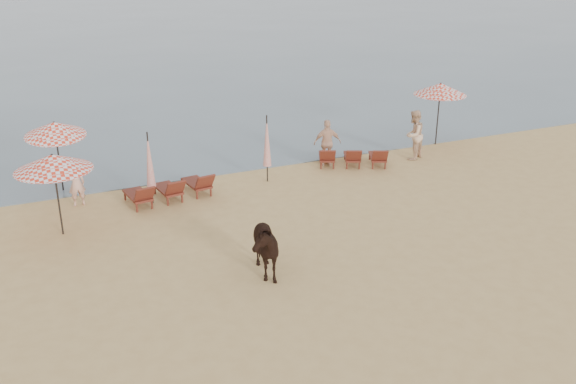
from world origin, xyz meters
The scene contains 13 objects.
ground centered at (0.00, 0.00, 0.00)m, with size 120.00×120.00×0.00m, color tan.
sea centered at (0.00, 80.00, 0.00)m, with size 160.00×140.00×0.06m, color #51606B.
lounger_cluster_left centered at (-2.74, 8.39, 0.41)m, with size 2.86×1.93×0.59m.
lounger_cluster_right centered at (4.38, 8.96, 0.38)m, with size 2.88×2.36×0.55m.
umbrella_open_left_a centered at (-6.25, 7.12, 2.22)m, with size 2.17×2.17×2.47m.
umbrella_open_left_b centered at (-5.90, 10.70, 2.19)m, with size 1.98×2.02×2.53m.
umbrella_open_right centered at (8.88, 9.95, 2.34)m, with size 2.13×2.13×2.60m.
umbrella_closed_left centered at (-3.33, 8.39, 1.48)m, with size 0.29×0.29×2.41m.
umbrella_closed_right centered at (0.84, 8.74, 1.48)m, with size 0.29×0.29×2.41m.
cow centered at (-1.81, 2.63, 0.79)m, with size 0.86×1.88×1.59m, color black.
beachgoer_left centered at (-5.56, 9.17, 0.75)m, with size 0.55×0.36×1.50m, color #DDA28A.
beachgoer_right_a centered at (6.93, 8.78, 0.97)m, with size 0.94×0.73×1.93m, color #DBAE89.
beachgoer_right_b centered at (3.56, 9.46, 0.88)m, with size 1.03×0.43×1.76m, color #E2AF8D.
Camera 1 is at (-6.99, -11.02, 8.13)m, focal length 40.00 mm.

